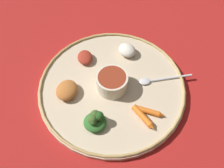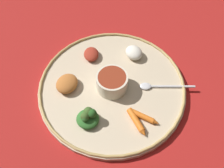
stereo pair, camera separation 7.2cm
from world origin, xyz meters
TOP-DOWN VIEW (x-y plane):
  - ground_plane at (0.00, 0.00)m, footprint 2.40×2.40m
  - platter at (0.00, 0.00)m, footprint 0.42×0.42m
  - platter_rim at (0.00, 0.00)m, footprint 0.42×0.42m
  - center_bowl at (0.00, 0.00)m, footprint 0.09×0.09m
  - spoon at (0.06, -0.12)m, footprint 0.08×0.15m
  - greens_pile at (-0.12, 0.01)m, footprint 0.07×0.07m
  - carrot_near_spoon at (-0.07, -0.11)m, footprint 0.06×0.08m
  - carrot_outer at (-0.05, -0.12)m, footprint 0.02×0.08m
  - mound_beet at (0.07, 0.11)m, footprint 0.07×0.07m
  - mound_rice_white at (0.13, -0.01)m, footprint 0.07×0.07m
  - mound_chickpea at (-0.06, 0.11)m, footprint 0.07×0.06m

SIDE VIEW (x-z plane):
  - ground_plane at x=0.00m, z-range 0.00..0.00m
  - platter at x=0.00m, z-range 0.00..0.02m
  - platter_rim at x=0.00m, z-range 0.02..0.02m
  - spoon at x=0.06m, z-range 0.02..0.02m
  - carrot_outer at x=-0.05m, z-range 0.02..0.03m
  - carrot_near_spoon at x=-0.07m, z-range 0.02..0.03m
  - mound_beet at x=0.07m, z-range 0.02..0.04m
  - mound_chickpea at x=-0.06m, z-range 0.02..0.05m
  - mound_rice_white at x=0.13m, z-range 0.02..0.05m
  - greens_pile at x=-0.12m, z-range 0.01..0.06m
  - center_bowl at x=0.00m, z-range 0.02..0.07m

